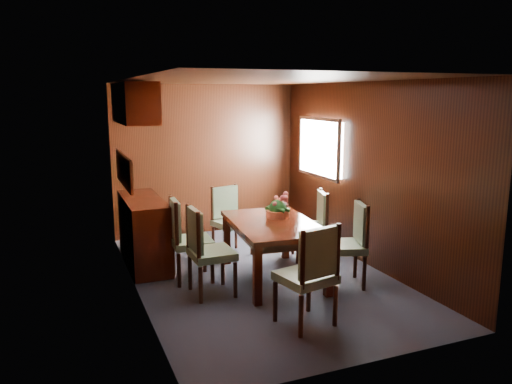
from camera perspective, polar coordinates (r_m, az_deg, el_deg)
name	(u,v)px	position (r m, az deg, el deg)	size (l,w,h in m)	color
ground	(260,276)	(6.33, 0.43, -9.57)	(4.50, 4.50, 0.00)	#323545
room_shell	(242,144)	(6.23, -1.61, 5.52)	(3.06, 4.52, 2.41)	black
sideboard	(144,231)	(6.79, -12.69, -4.42)	(0.48, 1.40, 0.90)	#351006
dining_table	(273,230)	(6.07, 1.99, -4.36)	(1.10, 1.62, 0.72)	#351006
chair_left_near	(205,246)	(5.62, -5.85, -6.21)	(0.47, 0.49, 1.02)	black
chair_left_far	(185,235)	(6.09, -8.10, -4.90)	(0.49, 0.51, 1.02)	black
chair_right_near	(351,239)	(6.01, 10.79, -5.30)	(0.59, 0.60, 1.00)	black
chair_right_far	(314,221)	(6.89, 6.68, -3.34)	(0.54, 0.56, 0.95)	black
chair_head	(311,270)	(4.86, 6.30, -8.89)	(0.58, 0.56, 1.04)	black
chair_foot	(229,216)	(7.08, -3.08, -2.77)	(0.57, 0.55, 0.97)	black
flower_centerpiece	(278,206)	(6.24, 2.50, -1.55)	(0.31, 0.31, 0.31)	#BC5B39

